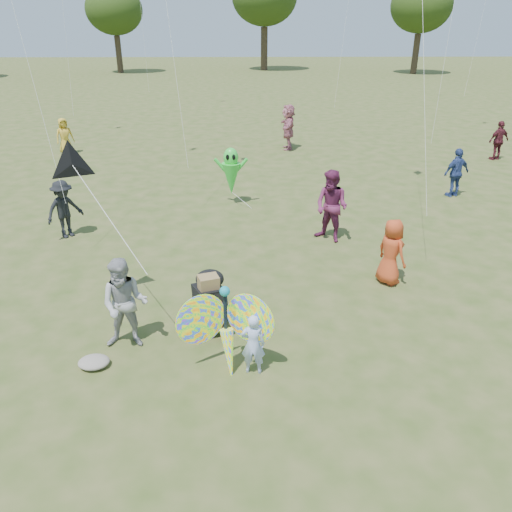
{
  "coord_description": "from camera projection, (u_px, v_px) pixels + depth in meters",
  "views": [
    {
      "loc": [
        -0.4,
        -6.94,
        5.06
      ],
      "look_at": [
        -0.2,
        1.5,
        1.1
      ],
      "focal_mm": 35.0,
      "sensor_mm": 36.0,
      "label": 1
    }
  ],
  "objects": [
    {
      "name": "alien_kite",
      "position": [
        231.0,
        173.0,
        14.91
      ],
      "size": [
        1.12,
        0.69,
        1.74
      ],
      "color": "green",
      "rests_on": "ground"
    },
    {
      "name": "crowd_g",
      "position": [
        65.0,
        136.0,
        20.89
      ],
      "size": [
        0.87,
        0.8,
        1.48
      ],
      "primitive_type": "imported",
      "rotation": [
        0.0,
        0.0,
        0.59
      ],
      "color": "gold",
      "rests_on": "ground"
    },
    {
      "name": "child_girl",
      "position": [
        253.0,
        344.0,
        7.75
      ],
      "size": [
        0.4,
        0.28,
        1.05
      ],
      "primitive_type": "imported",
      "rotation": [
        0.0,
        0.0,
        3.06
      ],
      "color": "#ABBEF3",
      "rests_on": "ground"
    },
    {
      "name": "jogging_stroller",
      "position": [
        210.0,
        298.0,
        8.89
      ],
      "size": [
        0.71,
        1.13,
        1.09
      ],
      "rotation": [
        0.0,
        0.0,
        0.33
      ],
      "color": "black",
      "rests_on": "ground"
    },
    {
      "name": "tree_line",
      "position": [
        287.0,
        1.0,
        46.32
      ],
      "size": [
        91.78,
        33.6,
        10.79
      ],
      "color": "#3A2D21",
      "rests_on": "ground"
    },
    {
      "name": "adult_man",
      "position": [
        125.0,
        304.0,
        8.29
      ],
      "size": [
        0.8,
        0.63,
        1.63
      ],
      "primitive_type": "imported",
      "rotation": [
        0.0,
        0.0,
        -0.02
      ],
      "color": "#9A9A9F",
      "rests_on": "ground"
    },
    {
      "name": "butterfly_kite",
      "position": [
        227.0,
        330.0,
        7.75
      ],
      "size": [
        1.74,
        0.75,
        1.68
      ],
      "color": "#F42646",
      "rests_on": "ground"
    },
    {
      "name": "crowd_b",
      "position": [
        64.0,
        209.0,
        12.68
      ],
      "size": [
        1.07,
        1.09,
        1.5
      ],
      "primitive_type": "imported",
      "rotation": [
        0.0,
        0.0,
        0.82
      ],
      "color": "black",
      "rests_on": "ground"
    },
    {
      "name": "crowd_h",
      "position": [
        499.0,
        141.0,
        19.95
      ],
      "size": [
        0.98,
        0.64,
        1.55
      ],
      "primitive_type": "imported",
      "rotation": [
        0.0,
        0.0,
        3.46
      ],
      "color": "#511B24",
      "rests_on": "ground"
    },
    {
      "name": "delta_kite_rig",
      "position": [
        72.0,
        165.0,
        8.58
      ],
      "size": [
        1.81,
        1.52,
        1.95
      ],
      "color": "black",
      "rests_on": "ground"
    },
    {
      "name": "ground",
      "position": [
        270.0,
        352.0,
        8.44
      ],
      "size": [
        160.0,
        160.0,
        0.0
      ],
      "primitive_type": "plane",
      "color": "#51592B",
      "rests_on": "ground"
    },
    {
      "name": "grey_bag",
      "position": [
        94.0,
        362.0,
        8.06
      ],
      "size": [
        0.51,
        0.41,
        0.16
      ],
      "primitive_type": "ellipsoid",
      "color": "gray",
      "rests_on": "ground"
    },
    {
      "name": "crowd_a",
      "position": [
        391.0,
        252.0,
        10.41
      ],
      "size": [
        0.75,
        0.83,
        1.43
      ],
      "primitive_type": "imported",
      "rotation": [
        0.0,
        0.0,
        2.12
      ],
      "color": "#BA401D",
      "rests_on": "ground"
    },
    {
      "name": "crowd_e",
      "position": [
        331.0,
        206.0,
        12.4
      ],
      "size": [
        1.12,
        1.1,
        1.82
      ],
      "primitive_type": "imported",
      "rotation": [
        0.0,
        0.0,
        5.55
      ],
      "color": "#672249",
      "rests_on": "ground"
    },
    {
      "name": "crowd_j",
      "position": [
        288.0,
        127.0,
        21.6
      ],
      "size": [
        0.62,
        1.79,
        1.91
      ],
      "primitive_type": "imported",
      "rotation": [
        0.0,
        0.0,
        4.68
      ],
      "color": "#B36678",
      "rests_on": "ground"
    },
    {
      "name": "crowd_c",
      "position": [
        456.0,
        173.0,
        15.7
      ],
      "size": [
        0.98,
        0.66,
        1.54
      ],
      "primitive_type": "imported",
      "rotation": [
        0.0,
        0.0,
        3.49
      ],
      "color": "navy",
      "rests_on": "ground"
    }
  ]
}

